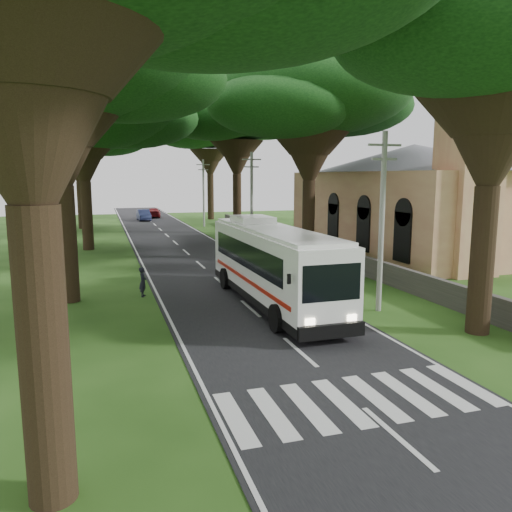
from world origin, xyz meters
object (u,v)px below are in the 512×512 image
object	(u,v)px
pole_near	(382,219)
pole_mid	(252,199)
pole_far	(204,192)
distant_car_b	(144,215)
distant_car_c	(154,213)
pedestrian	(143,282)
church	(414,191)
coach_bus	(272,263)

from	to	relation	value
pole_near	pole_mid	bearing A→B (deg)	90.00
pole_far	distant_car_b	bearing A→B (deg)	121.15
distant_car_c	distant_car_b	bearing A→B (deg)	75.55
distant_car_b	pedestrian	bearing A→B (deg)	-96.80
pole_near	distant_car_b	xyz separation A→B (m)	(-6.30, 50.42, -3.40)
church	pole_mid	world-z (taller)	church
distant_car_c	pedestrian	bearing A→B (deg)	89.80
distant_car_c	coach_bus	bearing A→B (deg)	96.44
pole_near	pedestrian	size ratio (longest dim) A/B	5.28
pole_mid	distant_car_c	bearing A→B (deg)	97.10
pole_near	coach_bus	distance (m)	5.43
distant_car_b	distant_car_c	distance (m)	5.34
distant_car_b	distant_car_c	xyz separation A→B (m)	(1.89, 4.99, -0.07)
church	pedestrian	xyz separation A→B (m)	(-22.39, -9.62, -4.15)
church	distant_car_b	bearing A→B (deg)	118.15
pole_mid	distant_car_c	size ratio (longest dim) A/B	1.71
church	pedestrian	distance (m)	24.72
pole_mid	distant_car_b	bearing A→B (deg)	101.70
pedestrian	distant_car_b	bearing A→B (deg)	9.10
pole_near	distant_car_c	bearing A→B (deg)	94.55
pedestrian	distant_car_c	bearing A→B (deg)	7.42
pole_far	pedestrian	bearing A→B (deg)	-106.39
pole_mid	distant_car_c	xyz separation A→B (m)	(-4.41, 35.42, -3.47)
pole_far	church	bearing A→B (deg)	-63.18
church	distant_car_b	size ratio (longest dim) A/B	5.30
pole_mid	pedestrian	world-z (taller)	pole_mid
pedestrian	church	bearing A→B (deg)	-52.86
pole_far	distant_car_b	xyz separation A→B (m)	(-6.30, 10.42, -3.40)
pole_mid	coach_bus	world-z (taller)	pole_mid
pole_near	pole_mid	distance (m)	20.00
distant_car_b	pole_mid	bearing A→B (deg)	-80.32
pole_near	pole_far	size ratio (longest dim) A/B	1.00
coach_bus	distant_car_b	xyz separation A→B (m)	(-2.05, 47.86, -1.20)
church	pedestrian	size ratio (longest dim) A/B	15.85
church	coach_bus	xyz separation A→B (m)	(-16.62, -12.98, -2.93)
coach_bus	distant_car_c	world-z (taller)	coach_bus
pole_near	pole_mid	xyz separation A→B (m)	(0.00, 20.00, 0.00)
pole_near	pole_far	distance (m)	40.00
pole_far	pedestrian	world-z (taller)	pole_far
church	pole_near	bearing A→B (deg)	-128.50
distant_car_c	pedestrian	xyz separation A→B (m)	(-5.61, -49.49, 0.05)
pole_mid	coach_bus	xyz separation A→B (m)	(-4.25, -17.43, -2.20)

